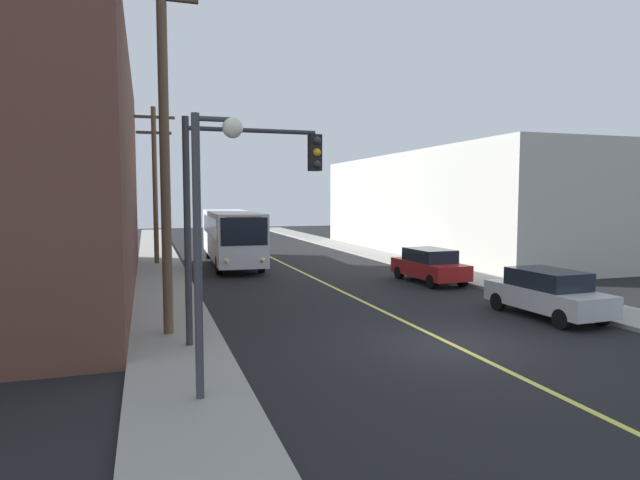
{
  "coord_description": "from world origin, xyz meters",
  "views": [
    {
      "loc": [
        -7.98,
        -12.73,
        4.08
      ],
      "look_at": [
        0.0,
        11.9,
        2.0
      ],
      "focal_mm": 30.25,
      "sensor_mm": 36.0,
      "label": 1
    }
  ],
  "objects_px": {
    "parked_car_silver": "(547,293)",
    "parked_car_red": "(429,265)",
    "traffic_signal_left_corner": "(245,188)",
    "utility_pole_near": "(164,123)",
    "utility_pole_mid": "(155,177)",
    "city_bus": "(231,234)",
    "street_lamp_left": "(209,214)"
  },
  "relations": [
    {
      "from": "utility_pole_near",
      "to": "street_lamp_left",
      "type": "distance_m",
      "value": 5.94
    },
    {
      "from": "parked_car_red",
      "to": "traffic_signal_left_corner",
      "type": "bearing_deg",
      "value": -141.45
    },
    {
      "from": "city_bus",
      "to": "street_lamp_left",
      "type": "xyz_separation_m",
      "value": [
        -3.73,
        -22.07,
        1.92
      ]
    },
    {
      "from": "city_bus",
      "to": "utility_pole_mid",
      "type": "bearing_deg",
      "value": 170.4
    },
    {
      "from": "street_lamp_left",
      "to": "traffic_signal_left_corner",
      "type": "bearing_deg",
      "value": 70.27
    },
    {
      "from": "city_bus",
      "to": "traffic_signal_left_corner",
      "type": "bearing_deg",
      "value": -97.28
    },
    {
      "from": "utility_pole_mid",
      "to": "street_lamp_left",
      "type": "relative_size",
      "value": 1.67
    },
    {
      "from": "parked_car_red",
      "to": "utility_pole_mid",
      "type": "xyz_separation_m",
      "value": [
        -12.22,
        10.72,
        4.37
      ]
    },
    {
      "from": "parked_car_silver",
      "to": "traffic_signal_left_corner",
      "type": "xyz_separation_m",
      "value": [
        -10.29,
        -0.32,
        3.46
      ]
    },
    {
      "from": "city_bus",
      "to": "utility_pole_near",
      "type": "bearing_deg",
      "value": -104.58
    },
    {
      "from": "parked_car_silver",
      "to": "parked_car_red",
      "type": "relative_size",
      "value": 1.0
    },
    {
      "from": "traffic_signal_left_corner",
      "to": "parked_car_red",
      "type": "bearing_deg",
      "value": 38.55
    },
    {
      "from": "city_bus",
      "to": "traffic_signal_left_corner",
      "type": "xyz_separation_m",
      "value": [
        -2.32,
        -18.12,
        2.49
      ]
    },
    {
      "from": "parked_car_silver",
      "to": "traffic_signal_left_corner",
      "type": "bearing_deg",
      "value": -178.2
    },
    {
      "from": "utility_pole_near",
      "to": "traffic_signal_left_corner",
      "type": "height_order",
      "value": "utility_pole_near"
    },
    {
      "from": "traffic_signal_left_corner",
      "to": "utility_pole_mid",
      "type": "bearing_deg",
      "value": 96.07
    },
    {
      "from": "parked_car_silver",
      "to": "utility_pole_mid",
      "type": "height_order",
      "value": "utility_pole_mid"
    },
    {
      "from": "traffic_signal_left_corner",
      "to": "street_lamp_left",
      "type": "bearing_deg",
      "value": -109.73
    },
    {
      "from": "parked_car_silver",
      "to": "utility_pole_mid",
      "type": "xyz_separation_m",
      "value": [
        -12.3,
        18.53,
        4.37
      ]
    },
    {
      "from": "utility_pole_near",
      "to": "parked_car_red",
      "type": "bearing_deg",
      "value": 28.65
    },
    {
      "from": "parked_car_red",
      "to": "utility_pole_mid",
      "type": "relative_size",
      "value": 0.49
    },
    {
      "from": "utility_pole_near",
      "to": "parked_car_silver",
      "type": "bearing_deg",
      "value": -5.25
    },
    {
      "from": "city_bus",
      "to": "parked_car_silver",
      "type": "relative_size",
      "value": 2.74
    },
    {
      "from": "utility_pole_near",
      "to": "utility_pole_mid",
      "type": "height_order",
      "value": "utility_pole_near"
    },
    {
      "from": "parked_car_red",
      "to": "traffic_signal_left_corner",
      "type": "distance_m",
      "value": 13.51
    },
    {
      "from": "parked_car_silver",
      "to": "utility_pole_near",
      "type": "height_order",
      "value": "utility_pole_near"
    },
    {
      "from": "parked_car_red",
      "to": "utility_pole_mid",
      "type": "height_order",
      "value": "utility_pole_mid"
    },
    {
      "from": "parked_car_red",
      "to": "traffic_signal_left_corner",
      "type": "height_order",
      "value": "traffic_signal_left_corner"
    },
    {
      "from": "city_bus",
      "to": "street_lamp_left",
      "type": "bearing_deg",
      "value": -99.6
    },
    {
      "from": "traffic_signal_left_corner",
      "to": "utility_pole_near",
      "type": "bearing_deg",
      "value": 144.23
    },
    {
      "from": "utility_pole_mid",
      "to": "utility_pole_near",
      "type": "bearing_deg",
      "value": -90.05
    },
    {
      "from": "parked_car_red",
      "to": "utility_pole_near",
      "type": "distance_m",
      "value": 14.91
    }
  ]
}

